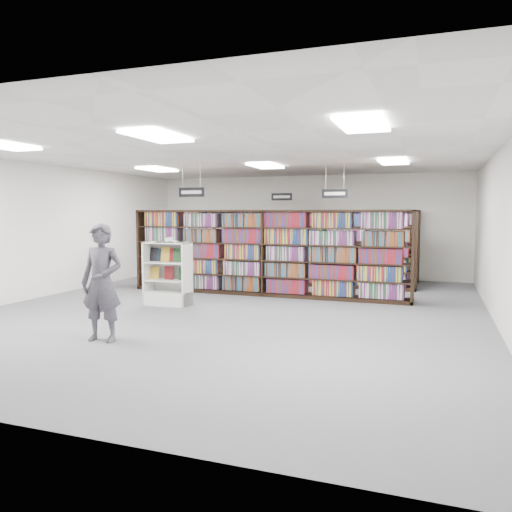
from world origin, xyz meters
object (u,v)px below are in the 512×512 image
(bookshelf_row_near, at_px, (266,253))
(shopper, at_px, (102,283))
(endcap_display, at_px, (169,283))
(open_book, at_px, (170,241))

(bookshelf_row_near, xyz_separation_m, shopper, (-1.01, -5.07, -0.12))
(bookshelf_row_near, distance_m, shopper, 5.17)
(bookshelf_row_near, bearing_deg, endcap_display, -129.33)
(bookshelf_row_near, distance_m, open_book, 2.56)
(endcap_display, xyz_separation_m, shopper, (0.59, -3.12, 0.46))
(endcap_display, relative_size, open_book, 2.15)
(shopper, bearing_deg, bookshelf_row_near, 72.00)
(bookshelf_row_near, xyz_separation_m, endcap_display, (-1.60, -1.95, -0.57))
(endcap_display, height_order, open_book, open_book)
(bookshelf_row_near, relative_size, endcap_display, 5.03)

